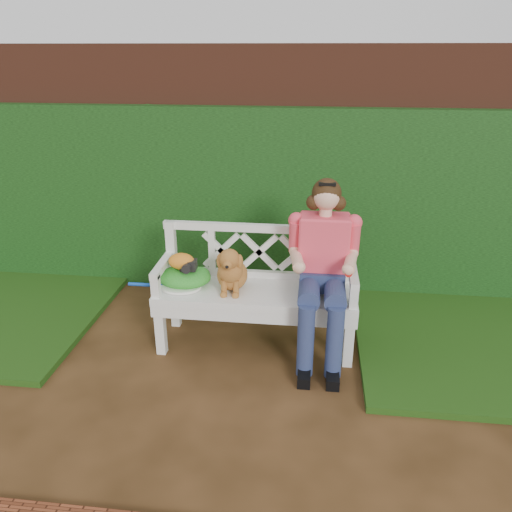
# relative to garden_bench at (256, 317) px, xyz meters

# --- Properties ---
(ground) EXTENTS (60.00, 60.00, 0.00)m
(ground) POSITION_rel_garden_bench_xyz_m (-0.30, -0.64, -0.24)
(ground) COLOR #301E0D
(brick_wall) EXTENTS (10.00, 0.30, 2.20)m
(brick_wall) POSITION_rel_garden_bench_xyz_m (-0.30, 1.26, 0.86)
(brick_wall) COLOR #5C2D1D
(brick_wall) RESTS_ON ground
(ivy_hedge) EXTENTS (10.00, 0.18, 1.70)m
(ivy_hedge) POSITION_rel_garden_bench_xyz_m (-0.30, 1.04, 0.61)
(ivy_hedge) COLOR #22621D
(ivy_hedge) RESTS_ON ground
(garden_bench) EXTENTS (1.61, 0.68, 0.48)m
(garden_bench) POSITION_rel_garden_bench_xyz_m (0.00, 0.00, 0.00)
(garden_bench) COLOR white
(garden_bench) RESTS_ON ground
(seated_woman) EXTENTS (0.68, 0.82, 1.28)m
(seated_woman) POSITION_rel_garden_bench_xyz_m (0.49, -0.02, 0.40)
(seated_woman) COLOR #E7496A
(seated_woman) RESTS_ON ground
(dog) EXTENTS (0.32, 0.38, 0.37)m
(dog) POSITION_rel_garden_bench_xyz_m (-0.18, -0.04, 0.42)
(dog) COLOR olive
(dog) RESTS_ON garden_bench
(tennis_racket) EXTENTS (0.62, 0.34, 0.03)m
(tennis_racket) POSITION_rel_garden_bench_xyz_m (-0.59, -0.06, 0.25)
(tennis_racket) COLOR white
(tennis_racket) RESTS_ON garden_bench
(green_bag) EXTENTS (0.51, 0.46, 0.14)m
(green_bag) POSITION_rel_garden_bench_xyz_m (-0.55, 0.01, 0.31)
(green_bag) COLOR #1DA11B
(green_bag) RESTS_ON garden_bench
(camera_item) EXTENTS (0.12, 0.09, 0.08)m
(camera_item) POSITION_rel_garden_bench_xyz_m (-0.51, -0.02, 0.42)
(camera_item) COLOR black
(camera_item) RESTS_ON green_bag
(baseball_glove) EXTENTS (0.24, 0.21, 0.12)m
(baseball_glove) POSITION_rel_garden_bench_xyz_m (-0.56, -0.01, 0.44)
(baseball_glove) COLOR orange
(baseball_glove) RESTS_ON green_bag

